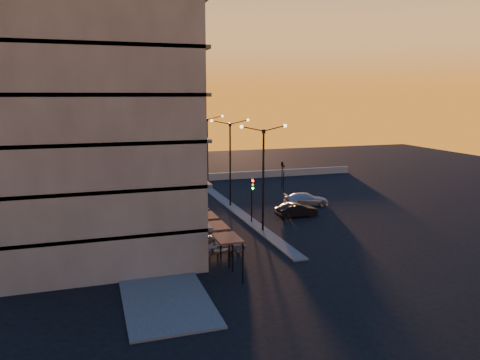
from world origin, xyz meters
The scene contains 14 objects.
ground centered at (0.00, 0.00, 0.00)m, with size 120.00×120.00×0.00m, color black.
sidewalk_west centered at (-10.50, 4.00, 0.06)m, with size 5.00×40.00×0.12m, color #474744.
median centered at (0.00, 10.00, 0.06)m, with size 1.20×36.00×0.12m, color #474744.
parapet centered at (2.00, 26.00, 0.50)m, with size 44.00×0.50×1.00m, color gray.
building centered at (-14.00, 0.03, 11.91)m, with size 14.35×17.08×25.00m.
streetlamp_near centered at (0.00, 0.00, 5.59)m, with size 4.32×0.32×9.51m.
streetlamp_mid centered at (0.00, 10.00, 5.59)m, with size 4.32×0.32×9.51m.
streetlamp_far centered at (0.00, 20.00, 5.59)m, with size 4.32×0.32×9.51m.
traffic_light_main centered at (0.00, 2.87, 2.89)m, with size 0.28×0.44×4.25m.
signal_east_a centered at (8.00, 14.00, 1.93)m, with size 0.13×0.16×3.60m.
signal_east_b centered at (9.50, 18.00, 3.10)m, with size 0.42×1.99×3.60m.
car_hatchback centered at (-5.27, -4.16, 0.73)m, with size 1.72×4.29×1.46m, color #9FA0A7.
car_sedan centered at (5.00, 3.68, 0.69)m, with size 1.47×4.22×1.39m, color black.
car_wagon centered at (8.00, 7.74, 0.71)m, with size 1.99×4.88×1.42m, color #A6A8AD.
Camera 1 is at (-14.36, -37.61, 11.99)m, focal length 35.00 mm.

